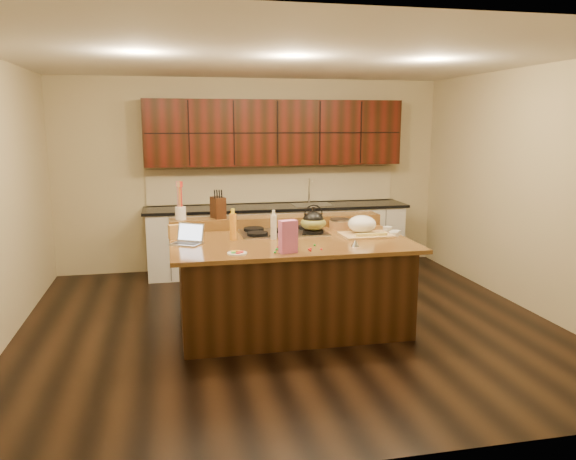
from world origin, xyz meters
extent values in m
cube|color=black|center=(0.00, 0.00, -0.01)|extent=(5.50, 5.00, 0.01)
cube|color=silver|center=(0.00, 0.00, 2.71)|extent=(5.50, 5.00, 0.01)
cube|color=tan|center=(0.00, 2.50, 1.35)|extent=(5.50, 0.01, 2.70)
cube|color=tan|center=(0.00, -2.50, 1.35)|extent=(5.50, 0.01, 2.70)
cube|color=tan|center=(2.75, 0.00, 1.35)|extent=(0.01, 5.00, 2.70)
cube|color=black|center=(0.00, 0.00, 0.44)|extent=(2.22, 1.42, 0.88)
cube|color=black|center=(0.00, 0.00, 0.90)|extent=(2.40, 1.60, 0.04)
cube|color=black|center=(0.00, 0.70, 0.98)|extent=(2.40, 0.30, 0.12)
cube|color=gray|center=(0.00, 0.30, 0.93)|extent=(0.92, 0.52, 0.02)
cylinder|color=black|center=(-0.30, 0.43, 0.95)|extent=(0.22, 0.22, 0.03)
cylinder|color=black|center=(0.30, 0.43, 0.95)|extent=(0.22, 0.22, 0.03)
cylinder|color=black|center=(-0.30, 0.17, 0.95)|extent=(0.22, 0.22, 0.03)
cylinder|color=black|center=(0.30, 0.17, 0.95)|extent=(0.22, 0.22, 0.03)
cylinder|color=black|center=(0.00, 0.30, 0.95)|extent=(0.22, 0.22, 0.03)
cube|color=silver|center=(0.30, 2.17, 0.45)|extent=(3.60, 0.62, 0.90)
cube|color=black|center=(0.30, 2.17, 0.92)|extent=(3.70, 0.66, 0.04)
cube|color=gray|center=(0.80, 2.17, 0.94)|extent=(0.55, 0.42, 0.01)
cylinder|color=gray|center=(0.80, 2.35, 1.12)|extent=(0.02, 0.02, 0.36)
cube|color=black|center=(0.30, 2.32, 1.95)|extent=(3.60, 0.34, 0.90)
cube|color=tan|center=(0.30, 2.48, 1.20)|extent=(3.60, 0.03, 0.50)
ellipsoid|color=black|center=(0.30, 0.17, 1.07)|extent=(0.24, 0.24, 0.20)
ellipsoid|color=olive|center=(0.30, 0.17, 1.04)|extent=(0.34, 0.34, 0.15)
cube|color=#B7B7BC|center=(-1.04, -0.07, 0.93)|extent=(0.34, 0.31, 0.01)
cube|color=black|center=(-1.04, -0.07, 0.93)|extent=(0.26, 0.22, 0.00)
cube|color=#B7B7BC|center=(-0.99, 0.01, 1.03)|extent=(0.27, 0.19, 0.18)
cube|color=silver|center=(-0.99, 0.01, 1.03)|extent=(0.24, 0.17, 0.15)
cylinder|color=orange|center=(-0.57, 0.05, 1.06)|extent=(0.08, 0.08, 0.27)
cylinder|color=silver|center=(-0.16, 0.01, 1.04)|extent=(0.08, 0.08, 0.25)
cube|color=tan|center=(0.81, -0.04, 0.93)|extent=(0.52, 0.38, 0.02)
ellipsoid|color=white|center=(0.80, 0.03, 1.04)|extent=(0.30, 0.30, 0.18)
cube|color=#EDD872|center=(0.72, -0.16, 0.96)|extent=(0.11, 0.03, 0.03)
cube|color=#EDD872|center=(0.83, -0.16, 0.96)|extent=(0.11, 0.03, 0.03)
cube|color=#EDD872|center=(0.94, -0.16, 0.96)|extent=(0.11, 0.03, 0.03)
cylinder|color=gray|center=(0.93, -0.06, 0.95)|extent=(0.20, 0.08, 0.01)
cylinder|color=white|center=(1.10, -0.10, 0.94)|extent=(0.13, 0.13, 0.04)
cylinder|color=white|center=(1.15, 0.19, 0.94)|extent=(0.13, 0.13, 0.04)
cylinder|color=white|center=(1.15, -0.03, 0.94)|extent=(0.13, 0.13, 0.04)
cylinder|color=#996B3F|center=(0.68, 0.43, 0.97)|extent=(0.25, 0.25, 0.09)
cone|color=silver|center=(0.54, -0.50, 0.96)|extent=(0.09, 0.09, 0.07)
cube|color=#D564A3|center=(-0.14, -0.62, 1.07)|extent=(0.18, 0.12, 0.30)
cylinder|color=white|center=(-0.60, -0.57, 0.93)|extent=(0.22, 0.22, 0.01)
cube|color=#D5984B|center=(-1.15, 0.23, 0.99)|extent=(0.12, 0.10, 0.15)
cylinder|color=white|center=(-1.07, 0.70, 1.11)|extent=(0.14, 0.14, 0.14)
cube|color=black|center=(-0.66, 0.70, 1.16)|extent=(0.17, 0.22, 0.24)
ellipsoid|color=red|center=(0.18, -0.58, 0.93)|extent=(0.02, 0.02, 0.02)
ellipsoid|color=#198C26|center=(-0.03, -0.53, 0.93)|extent=(0.02, 0.02, 0.02)
ellipsoid|color=red|center=(0.09, -0.54, 0.93)|extent=(0.02, 0.02, 0.02)
ellipsoid|color=#198C26|center=(-0.26, -0.61, 0.93)|extent=(0.02, 0.02, 0.02)
ellipsoid|color=red|center=(0.07, -0.61, 0.93)|extent=(0.02, 0.02, 0.02)
ellipsoid|color=#198C26|center=(-0.18, -0.48, 0.93)|extent=(0.02, 0.02, 0.02)
ellipsoid|color=red|center=(-0.08, -0.43, 0.93)|extent=(0.02, 0.02, 0.02)
ellipsoid|color=#198C26|center=(0.17, -0.40, 0.93)|extent=(0.02, 0.02, 0.02)
ellipsoid|color=red|center=(-0.19, -0.41, 0.93)|extent=(0.02, 0.02, 0.02)
ellipsoid|color=#198C26|center=(-0.23, -0.50, 0.93)|extent=(0.02, 0.02, 0.02)
ellipsoid|color=red|center=(0.07, -0.56, 0.93)|extent=(0.02, 0.02, 0.02)
ellipsoid|color=#198C26|center=(-0.21, -0.49, 0.93)|extent=(0.02, 0.02, 0.02)
camera|label=1|loc=(-1.18, -5.50, 2.08)|focal=35.00mm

